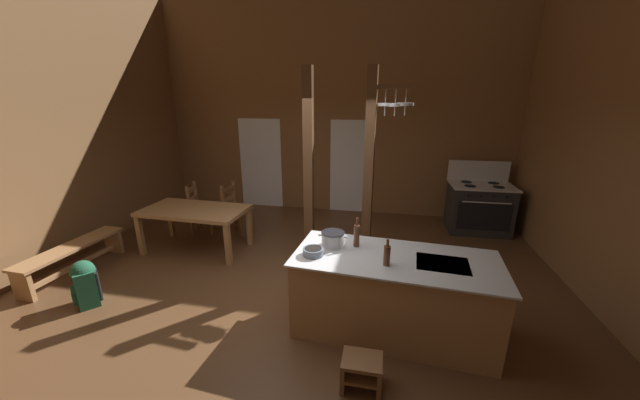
{
  "coord_description": "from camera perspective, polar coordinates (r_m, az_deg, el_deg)",
  "views": [
    {
      "loc": [
        1.17,
        -3.53,
        2.53
      ],
      "look_at": [
        0.25,
        1.1,
        1.05
      ],
      "focal_mm": 18.68,
      "sensor_mm": 36.0,
      "label": 1
    }
  ],
  "objects": [
    {
      "name": "mixing_bowl_on_counter",
      "position": [
        3.61,
        -1.18,
        -8.84
      ],
      "size": [
        0.22,
        0.22,
        0.08
      ],
      "color": "slate",
      "rests_on": "kitchen_island"
    },
    {
      "name": "ladderback_chair_by_post",
      "position": [
        6.83,
        -19.77,
        -1.41
      ],
      "size": [
        0.52,
        0.52,
        0.95
      ],
      "color": "brown",
      "rests_on": "ground_plane"
    },
    {
      "name": "ladderback_chair_near_window",
      "position": [
        6.6,
        -14.25,
        -1.54
      ],
      "size": [
        0.5,
        0.5,
        0.95
      ],
      "color": "brown",
      "rests_on": "ground_plane"
    },
    {
      "name": "stove_range",
      "position": [
        7.12,
        25.53,
        -1.09
      ],
      "size": [
        1.16,
        0.84,
        1.32
      ],
      "color": "#252525",
      "rests_on": "ground_plane"
    },
    {
      "name": "wall_back",
      "position": [
        7.43,
        2.32,
        15.55
      ],
      "size": [
        8.33,
        0.14,
        4.59
      ],
      "primitive_type": "cube",
      "color": "brown",
      "rests_on": "ground_plane"
    },
    {
      "name": "support_post_center",
      "position": [
        5.05,
        -1.96,
        5.26
      ],
      "size": [
        0.14,
        0.14,
        2.94
      ],
      "color": "brown",
      "rests_on": "ground_plane"
    },
    {
      "name": "step_stool",
      "position": [
        3.38,
        7.16,
        -26.93
      ],
      "size": [
        0.36,
        0.28,
        0.3
      ],
      "color": "brown",
      "rests_on": "ground_plane"
    },
    {
      "name": "backpack",
      "position": [
        5.19,
        -35.31,
        -11.36
      ],
      "size": [
        0.39,
        0.39,
        0.6
      ],
      "color": "#1E5138",
      "rests_on": "ground_plane"
    },
    {
      "name": "glazed_door_back_left",
      "position": [
        7.95,
        -10.1,
        6.17
      ],
      "size": [
        1.0,
        0.01,
        2.05
      ],
      "primitive_type": "cube",
      "color": "white",
      "rests_on": "ground_plane"
    },
    {
      "name": "kitchen_island",
      "position": [
        3.88,
        12.37,
        -15.49
      ],
      "size": [
        2.23,
        1.12,
        0.89
      ],
      "color": "#9E7044",
      "rests_on": "ground_plane"
    },
    {
      "name": "bottle_tall_on_counter",
      "position": [
        3.8,
        6.28,
        -6.0
      ],
      "size": [
        0.07,
        0.07,
        0.34
      ],
      "color": "#56331E",
      "rests_on": "kitchen_island"
    },
    {
      "name": "glazed_panel_back_right",
      "position": [
        7.45,
        4.98,
        5.65
      ],
      "size": [
        0.84,
        0.01,
        2.05
      ],
      "primitive_type": "cube",
      "color": "white",
      "rests_on": "ground_plane"
    },
    {
      "name": "bench_along_left_wall",
      "position": [
        6.15,
        -36.68,
        -7.44
      ],
      "size": [
        0.42,
        1.57,
        0.44
      ],
      "color": "#9E7044",
      "rests_on": "ground_plane"
    },
    {
      "name": "support_post_with_pot_rack",
      "position": [
        5.02,
        8.88,
        6.63
      ],
      "size": [
        0.66,
        0.26,
        2.94
      ],
      "color": "brown",
      "rests_on": "ground_plane"
    },
    {
      "name": "dining_table",
      "position": [
        5.95,
        -20.67,
        -2.21
      ],
      "size": [
        1.73,
        0.96,
        0.74
      ],
      "color": "#9E7044",
      "rests_on": "ground_plane"
    },
    {
      "name": "bottle_short_on_counter",
      "position": [
        3.45,
        11.39,
        -9.22
      ],
      "size": [
        0.07,
        0.07,
        0.28
      ],
      "color": "#56331E",
      "rests_on": "kitchen_island"
    },
    {
      "name": "ground_plane",
      "position": [
        4.53,
        -6.07,
        -17.48
      ],
      "size": [
        8.33,
        8.26,
        0.1
      ],
      "primitive_type": "cube",
      "color": "brown"
    },
    {
      "name": "stockpot_on_counter",
      "position": [
        3.81,
        2.23,
        -6.69
      ],
      "size": [
        0.34,
        0.27,
        0.17
      ],
      "color": "silver",
      "rests_on": "kitchen_island"
    }
  ]
}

